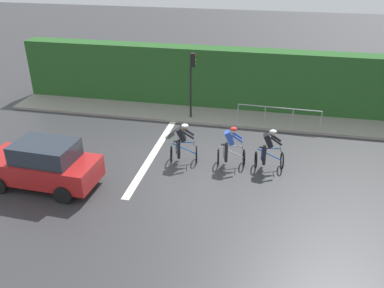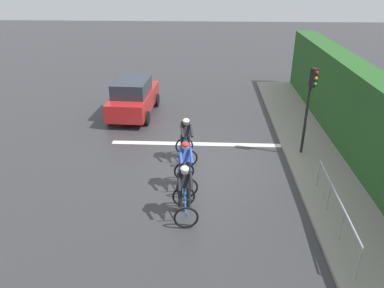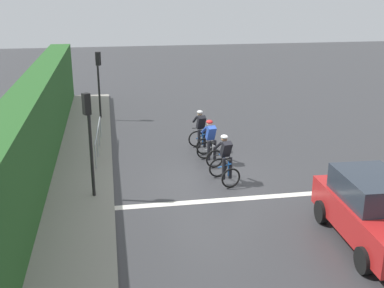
% 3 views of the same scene
% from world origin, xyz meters
% --- Properties ---
extents(ground_plane, '(80.00, 80.00, 0.00)m').
position_xyz_m(ground_plane, '(0.00, 0.00, 0.00)').
color(ground_plane, '#333335').
extents(sidewalk_kerb, '(2.80, 24.60, 0.12)m').
position_xyz_m(sidewalk_kerb, '(-4.70, 2.00, 0.06)').
color(sidewalk_kerb, gray).
rests_on(sidewalk_kerb, ground).
extents(stone_wall_low, '(0.44, 24.60, 0.56)m').
position_xyz_m(stone_wall_low, '(-5.60, 2.00, 0.28)').
color(stone_wall_low, gray).
rests_on(stone_wall_low, ground).
extents(road_marking_stop_line, '(7.00, 0.30, 0.01)m').
position_xyz_m(road_marking_stop_line, '(0.00, -1.47, 0.00)').
color(road_marking_stop_line, silver).
rests_on(road_marking_stop_line, ground).
extents(cyclist_lead, '(0.82, 1.16, 1.66)m').
position_xyz_m(cyclist_lead, '(0.24, 3.29, 0.80)').
color(cyclist_lead, black).
rests_on(cyclist_lead, ground).
extents(cyclist_second, '(0.84, 1.17, 1.66)m').
position_xyz_m(cyclist_second, '(0.31, 1.81, 0.80)').
color(cyclist_second, black).
rests_on(cyclist_second, ground).
extents(cyclist_mid, '(0.88, 1.20, 1.66)m').
position_xyz_m(cyclist_mid, '(0.41, -0.10, 0.80)').
color(cyclist_mid, black).
rests_on(cyclist_mid, ground).
extents(car_red, '(2.02, 4.17, 1.76)m').
position_xyz_m(car_red, '(3.19, -4.62, 0.87)').
color(car_red, '#B21E1E').
rests_on(car_red, ground).
extents(traffic_light_near_crossing, '(0.27, 0.29, 3.34)m').
position_xyz_m(traffic_light_near_crossing, '(-3.93, -0.64, 2.22)').
color(traffic_light_near_crossing, black).
rests_on(traffic_light_near_crossing, ground).
extents(pedestrian_railing_kerbside, '(0.20, 3.94, 1.03)m').
position_xyz_m(pedestrian_railing_kerbside, '(-3.80, 3.61, 0.80)').
color(pedestrian_railing_kerbside, '#999EA3').
rests_on(pedestrian_railing_kerbside, ground).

